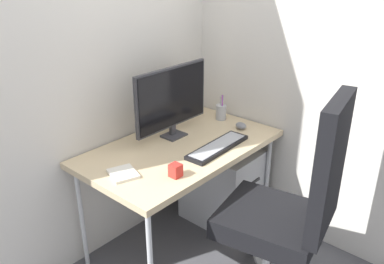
{
  "coord_description": "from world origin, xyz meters",
  "views": [
    {
      "loc": [
        -1.58,
        -1.48,
        1.75
      ],
      "look_at": [
        0.02,
        -0.07,
        0.81
      ],
      "focal_mm": 37.26,
      "sensor_mm": 36.0,
      "label": 1
    }
  ],
  "objects_px": {
    "monitor": "(172,99)",
    "mouse": "(241,126)",
    "keyboard": "(218,147)",
    "filing_cabinet": "(221,185)",
    "desk_clamp_accessory": "(176,170)",
    "office_chair": "(291,205)",
    "notebook": "(123,174)",
    "pen_holder": "(221,112)"
  },
  "relations": [
    {
      "from": "keyboard",
      "to": "filing_cabinet",
      "type": "bearing_deg",
      "value": 31.72
    },
    {
      "from": "filing_cabinet",
      "to": "pen_holder",
      "type": "height_order",
      "value": "pen_holder"
    },
    {
      "from": "office_chair",
      "to": "filing_cabinet",
      "type": "height_order",
      "value": "office_chair"
    },
    {
      "from": "keyboard",
      "to": "pen_holder",
      "type": "bearing_deg",
      "value": 35.14
    },
    {
      "from": "filing_cabinet",
      "to": "pen_holder",
      "type": "bearing_deg",
      "value": 41.63
    },
    {
      "from": "office_chair",
      "to": "monitor",
      "type": "height_order",
      "value": "office_chair"
    },
    {
      "from": "monitor",
      "to": "pen_holder",
      "type": "distance_m",
      "value": 0.47
    },
    {
      "from": "filing_cabinet",
      "to": "notebook",
      "type": "distance_m",
      "value": 0.94
    },
    {
      "from": "mouse",
      "to": "desk_clamp_accessory",
      "type": "relative_size",
      "value": 1.2
    },
    {
      "from": "monitor",
      "to": "mouse",
      "type": "height_order",
      "value": "monitor"
    },
    {
      "from": "office_chair",
      "to": "desk_clamp_accessory",
      "type": "height_order",
      "value": "office_chair"
    },
    {
      "from": "filing_cabinet",
      "to": "pen_holder",
      "type": "distance_m",
      "value": 0.52
    },
    {
      "from": "filing_cabinet",
      "to": "desk_clamp_accessory",
      "type": "distance_m",
      "value": 0.84
    },
    {
      "from": "keyboard",
      "to": "pen_holder",
      "type": "distance_m",
      "value": 0.48
    },
    {
      "from": "desk_clamp_accessory",
      "to": "filing_cabinet",
      "type": "bearing_deg",
      "value": 16.7
    },
    {
      "from": "office_chair",
      "to": "keyboard",
      "type": "bearing_deg",
      "value": 81.95
    },
    {
      "from": "office_chair",
      "to": "keyboard",
      "type": "xyz_separation_m",
      "value": [
        0.08,
        0.54,
        0.13
      ]
    },
    {
      "from": "filing_cabinet",
      "to": "desk_clamp_accessory",
      "type": "xyz_separation_m",
      "value": [
        -0.66,
        -0.2,
        0.47
      ]
    },
    {
      "from": "filing_cabinet",
      "to": "notebook",
      "type": "relative_size",
      "value": 3.57
    },
    {
      "from": "keyboard",
      "to": "notebook",
      "type": "bearing_deg",
      "value": 162.52
    },
    {
      "from": "filing_cabinet",
      "to": "mouse",
      "type": "xyz_separation_m",
      "value": [
        0.08,
        -0.09,
        0.45
      ]
    },
    {
      "from": "monitor",
      "to": "pen_holder",
      "type": "relative_size",
      "value": 3.22
    },
    {
      "from": "mouse",
      "to": "pen_holder",
      "type": "distance_m",
      "value": 0.21
    },
    {
      "from": "filing_cabinet",
      "to": "desk_clamp_accessory",
      "type": "relative_size",
      "value": 7.92
    },
    {
      "from": "filing_cabinet",
      "to": "keyboard",
      "type": "bearing_deg",
      "value": -148.28
    },
    {
      "from": "desk_clamp_accessory",
      "to": "pen_holder",
      "type": "bearing_deg",
      "value": 21.4
    },
    {
      "from": "mouse",
      "to": "pen_holder",
      "type": "relative_size",
      "value": 0.46
    },
    {
      "from": "office_chair",
      "to": "filing_cabinet",
      "type": "xyz_separation_m",
      "value": [
        0.34,
        0.7,
        -0.32
      ]
    },
    {
      "from": "office_chair",
      "to": "notebook",
      "type": "xyz_separation_m",
      "value": [
        -0.49,
        0.72,
        0.12
      ]
    },
    {
      "from": "notebook",
      "to": "office_chair",
      "type": "bearing_deg",
      "value": -36.04
    },
    {
      "from": "mouse",
      "to": "monitor",
      "type": "bearing_deg",
      "value": 165.82
    },
    {
      "from": "monitor",
      "to": "notebook",
      "type": "bearing_deg",
      "value": -164.15
    },
    {
      "from": "keyboard",
      "to": "desk_clamp_accessory",
      "type": "distance_m",
      "value": 0.4
    },
    {
      "from": "mouse",
      "to": "notebook",
      "type": "relative_size",
      "value": 0.54
    },
    {
      "from": "keyboard",
      "to": "notebook",
      "type": "xyz_separation_m",
      "value": [
        -0.57,
        0.18,
        -0.0
      ]
    },
    {
      "from": "pen_holder",
      "to": "desk_clamp_accessory",
      "type": "bearing_deg",
      "value": -158.6
    },
    {
      "from": "mouse",
      "to": "desk_clamp_accessory",
      "type": "bearing_deg",
      "value": -151.78
    },
    {
      "from": "office_chair",
      "to": "desk_clamp_accessory",
      "type": "relative_size",
      "value": 17.05
    },
    {
      "from": "notebook",
      "to": "mouse",
      "type": "bearing_deg",
      "value": 12.64
    },
    {
      "from": "keyboard",
      "to": "desk_clamp_accessory",
      "type": "bearing_deg",
      "value": -174.93
    },
    {
      "from": "monitor",
      "to": "desk_clamp_accessory",
      "type": "height_order",
      "value": "monitor"
    },
    {
      "from": "filing_cabinet",
      "to": "pen_holder",
      "type": "relative_size",
      "value": 3.07
    }
  ]
}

